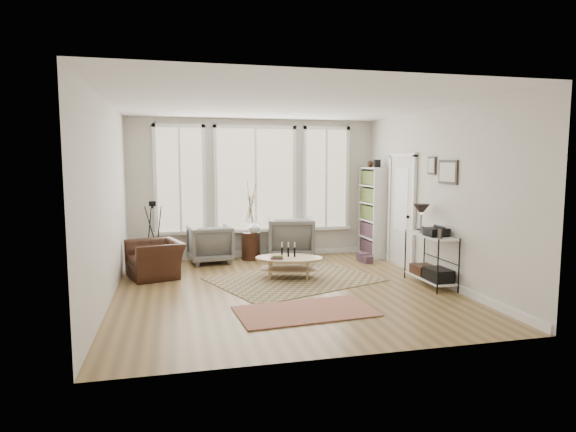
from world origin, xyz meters
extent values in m
plane|color=olive|center=(0.00, 0.00, 0.00)|extent=(5.50, 5.50, 0.00)
plane|color=white|center=(0.00, 0.00, 2.90)|extent=(5.50, 5.50, 0.00)
cube|color=beige|center=(0.00, 2.75, 1.45)|extent=(5.20, 0.04, 2.90)
cube|color=beige|center=(0.00, -2.75, 1.45)|extent=(5.20, 0.04, 2.90)
cube|color=beige|center=(-2.60, 0.00, 1.45)|extent=(0.04, 5.50, 2.90)
cube|color=beige|center=(2.60, 0.00, 1.45)|extent=(0.04, 5.50, 2.90)
cube|color=white|center=(0.00, 2.74, 0.06)|extent=(5.10, 0.04, 0.12)
cube|color=white|center=(2.58, 0.00, 0.06)|extent=(0.03, 5.40, 0.12)
cube|color=tan|center=(0.00, 2.73, 1.65)|extent=(1.60, 0.03, 2.10)
cube|color=tan|center=(-1.55, 2.73, 1.65)|extent=(0.90, 0.03, 2.10)
cube|color=tan|center=(1.55, 2.73, 1.65)|extent=(0.90, 0.03, 2.10)
cube|color=white|center=(0.00, 2.71, 1.65)|extent=(1.74, 0.06, 2.24)
cube|color=white|center=(-1.55, 2.71, 1.65)|extent=(1.04, 0.06, 2.24)
cube|color=white|center=(1.55, 2.71, 1.65)|extent=(1.04, 0.06, 2.24)
cube|color=white|center=(0.00, 2.69, 0.57)|extent=(4.10, 0.12, 0.06)
cube|color=silver|center=(2.58, 1.15, 1.05)|extent=(0.04, 0.88, 2.10)
cube|color=white|center=(2.56, 1.15, 1.30)|extent=(0.01, 0.55, 1.20)
cube|color=white|center=(2.56, 0.66, 1.05)|extent=(0.06, 0.08, 2.18)
cube|color=white|center=(2.56, 1.64, 1.05)|extent=(0.06, 0.08, 2.18)
cube|color=white|center=(2.56, 1.15, 2.14)|extent=(0.06, 1.06, 0.08)
sphere|color=black|center=(2.53, 0.82, 1.00)|extent=(0.06, 0.06, 0.06)
cube|color=white|center=(2.43, 1.81, 0.95)|extent=(0.30, 0.03, 1.90)
cube|color=white|center=(2.43, 2.63, 0.95)|extent=(0.30, 0.03, 1.90)
cube|color=white|center=(2.58, 2.23, 0.95)|extent=(0.02, 0.85, 1.90)
cube|color=white|center=(2.43, 2.23, 0.95)|extent=(0.30, 0.81, 1.90)
cube|color=maroon|center=(2.43, 2.23, 0.95)|extent=(0.24, 0.75, 1.76)
cube|color=black|center=(2.43, 2.02, 1.98)|extent=(0.12, 0.10, 0.16)
sphere|color=#341A11|center=(2.43, 2.38, 1.97)|extent=(0.14, 0.14, 0.14)
cube|color=white|center=(2.38, -0.30, 0.12)|extent=(0.37, 1.07, 0.03)
cube|color=white|center=(2.38, -0.30, 0.82)|extent=(0.37, 1.07, 0.02)
cylinder|color=black|center=(2.20, -0.83, 0.42)|extent=(0.02, 0.02, 0.85)
cylinder|color=black|center=(2.56, -0.83, 0.42)|extent=(0.02, 0.02, 0.85)
cylinder|color=black|center=(2.20, 0.23, 0.42)|extent=(0.02, 0.02, 0.85)
cylinder|color=black|center=(2.56, 0.23, 0.42)|extent=(0.02, 0.02, 0.85)
cylinder|color=black|center=(2.38, 0.05, 0.88)|extent=(0.14, 0.14, 0.02)
cylinder|color=black|center=(2.38, 0.05, 1.01)|extent=(0.02, 0.02, 0.30)
cone|color=black|center=(2.38, 0.05, 1.21)|extent=(0.28, 0.28, 0.18)
cube|color=black|center=(2.38, -0.45, 0.91)|extent=(0.32, 0.30, 0.13)
cube|color=black|center=(2.38, -0.55, 0.23)|extent=(0.32, 0.45, 0.20)
cube|color=#341A11|center=(2.38, -0.08, 0.21)|extent=(0.32, 0.40, 0.16)
cube|color=black|center=(2.28, -0.72, 0.91)|extent=(0.02, 0.10, 0.14)
cube|color=black|center=(2.28, -0.18, 0.91)|extent=(0.02, 0.10, 0.12)
cube|color=black|center=(2.58, -0.40, 1.85)|extent=(0.03, 0.52, 0.38)
cube|color=white|center=(2.56, -0.40, 1.85)|extent=(0.01, 0.44, 0.30)
cube|color=black|center=(2.58, 0.10, 1.95)|extent=(0.03, 0.24, 0.30)
cube|color=white|center=(2.56, 0.10, 1.95)|extent=(0.01, 0.18, 0.24)
cube|color=brown|center=(0.30, 0.57, 0.01)|extent=(3.13, 2.76, 0.01)
cube|color=maroon|center=(0.01, -1.20, 0.01)|extent=(1.91, 1.18, 0.01)
ellipsoid|color=tan|center=(0.24, 0.70, 0.17)|extent=(1.13, 0.89, 0.03)
ellipsoid|color=tan|center=(0.24, 0.70, 0.35)|extent=(1.32, 1.04, 0.04)
cylinder|color=tan|center=(-0.08, 0.51, 0.17)|extent=(0.03, 0.03, 0.33)
cylinder|color=tan|center=(0.56, 0.51, 0.17)|extent=(0.03, 0.03, 0.33)
cylinder|color=tan|center=(-0.08, 0.88, 0.17)|extent=(0.03, 0.03, 0.33)
cylinder|color=tan|center=(0.56, 0.88, 0.17)|extent=(0.03, 0.03, 0.33)
cylinder|color=black|center=(0.13, 0.74, 0.45)|extent=(0.03, 0.03, 0.17)
cylinder|color=black|center=(0.24, 0.74, 0.45)|extent=(0.03, 0.03, 0.17)
cylinder|color=black|center=(0.35, 0.74, 0.45)|extent=(0.03, 0.03, 0.17)
cube|color=#234728|center=(0.02, 0.62, 0.40)|extent=(0.20, 0.15, 0.06)
imported|color=slate|center=(-1.00, 2.34, 0.38)|extent=(0.90, 0.92, 0.76)
imported|color=slate|center=(0.67, 2.39, 0.44)|extent=(1.07, 1.09, 0.87)
cylinder|color=#341A11|center=(-0.16, 2.45, 0.28)|extent=(0.38, 0.38, 0.57)
imported|color=silver|center=(-0.10, 2.37, 0.70)|extent=(0.31, 0.31, 0.26)
imported|color=#341A11|center=(-2.02, 1.33, 0.32)|extent=(1.18, 1.10, 0.63)
cylinder|color=black|center=(-2.07, 2.05, 1.17)|extent=(0.05, 0.05, 0.05)
cube|color=black|center=(-2.07, 2.05, 1.23)|extent=(0.13, 0.10, 0.09)
cylinder|color=black|center=(-2.07, 1.97, 1.23)|extent=(0.05, 0.07, 0.05)
cube|color=maroon|center=(2.05, 1.77, 0.08)|extent=(0.22, 0.27, 0.17)
cube|color=maroon|center=(2.05, 1.57, 0.07)|extent=(0.21, 0.25, 0.14)
camera|label=1|loc=(-1.66, -7.27, 2.01)|focal=30.00mm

